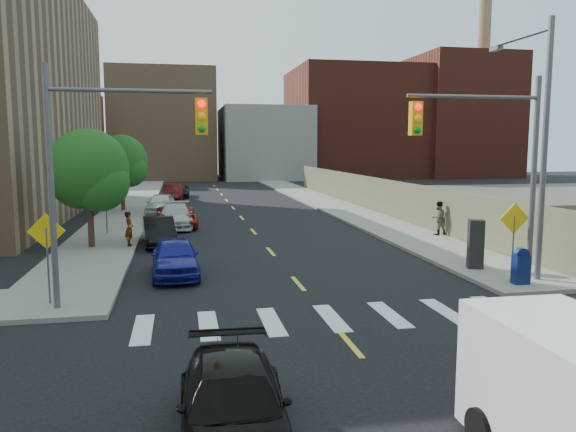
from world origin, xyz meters
name	(u,v)px	position (x,y,z in m)	size (l,w,h in m)	color
ground	(378,376)	(0.00, 0.00, 0.00)	(160.00, 160.00, 0.00)	black
sidewalk_nw	(138,197)	(-7.75, 41.50, 0.07)	(3.50, 73.00, 0.15)	gray
sidewalk_ne	(305,195)	(7.75, 41.50, 0.07)	(3.50, 73.00, 0.15)	gray
fence_north	(371,194)	(9.60, 28.00, 1.25)	(0.12, 44.00, 2.50)	#606144
gravel_lot	(575,203)	(28.00, 30.00, 0.03)	(36.00, 42.00, 0.06)	#595447
bg_bldg_west	(42,136)	(-22.00, 70.00, 6.00)	(14.00, 18.00, 12.00)	#592319
bg_bldg_midwest	(164,126)	(-6.00, 72.00, 7.50)	(14.00, 16.00, 15.00)	#8C6B4C
bg_bldg_center	(263,143)	(8.00, 70.00, 5.00)	(12.00, 16.00, 10.00)	gray
bg_bldg_east	(353,124)	(22.00, 72.00, 8.00)	(18.00, 18.00, 16.00)	#592319
bg_bldg_fareast	(457,117)	(38.00, 70.00, 9.00)	(14.00, 16.00, 18.00)	#592319
smokestack	(482,84)	(42.00, 70.00, 14.00)	(1.80, 1.80, 28.00)	#8C6B4C
signal_nw	(106,154)	(-5.98, 6.00, 4.53)	(4.59, 0.30, 7.00)	#59595E
signal_ne	(493,153)	(5.98, 6.00, 4.53)	(4.59, 0.30, 7.00)	#59595E
streetlight_ne	(538,132)	(8.20, 6.90, 5.22)	(0.25, 3.70, 9.00)	#59595E
warn_sign_nw	(47,242)	(-7.80, 6.50, 1.99)	(1.06, 0.06, 2.83)	#59595E
warn_sign_ne	(514,227)	(7.20, 6.50, 1.99)	(1.06, 0.06, 2.83)	#59595E
warn_sign_midwest	(106,198)	(-7.80, 20.00, 1.99)	(1.06, 0.06, 2.83)	#59595E
tree_west_near	(89,174)	(-8.00, 16.05, 3.48)	(3.66, 3.64, 5.52)	#332114
tree_west_far	(122,163)	(-8.00, 31.05, 3.48)	(3.66, 3.64, 5.52)	#332114
parked_car_blue	(175,257)	(-4.20, 10.03, 0.71)	(1.67, 4.16, 1.42)	navy
parked_car_black	(159,231)	(-5.00, 16.64, 0.67)	(1.42, 4.06, 1.34)	black
parked_car_red	(176,216)	(-4.20, 22.60, 0.68)	(2.25, 4.89, 1.36)	maroon
parked_car_silver	(175,216)	(-4.26, 22.34, 0.70)	(1.96, 4.83, 1.40)	#B6B9BE
parked_car_white	(161,204)	(-5.28, 28.35, 0.76)	(1.79, 4.45, 1.52)	silver
parked_car_maroon	(173,193)	(-4.52, 37.90, 0.74)	(1.57, 4.51, 1.49)	#450D0F
parked_car_grey	(177,190)	(-4.20, 41.94, 0.63)	(2.09, 4.53, 1.26)	black
black_sedan	(233,406)	(-3.20, -2.08, 0.63)	(1.76, 4.34, 1.26)	black
mailbox	(521,266)	(7.20, 6.00, 0.74)	(0.50, 0.39, 1.22)	navy
payphone	(476,244)	(6.95, 8.51, 1.07)	(0.55, 0.45, 1.85)	black
pedestrian_west	(129,229)	(-6.30, 15.85, 0.95)	(0.58, 0.38, 1.60)	gray
pedestrian_east	(438,218)	(9.16, 16.20, 1.02)	(0.85, 0.66, 1.74)	gray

